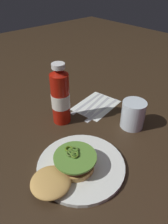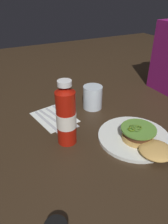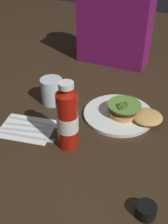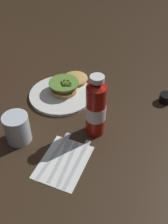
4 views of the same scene
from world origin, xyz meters
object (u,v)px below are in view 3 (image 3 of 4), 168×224
Objects in this scene: condiment_cup at (146,210)px; steak_knife at (38,122)px; napkin at (27,128)px; ketchup_bottle at (67,119)px; spoon_utensil at (33,131)px; burger_sandwich at (132,112)px; dinner_plate at (118,114)px; water_glass at (52,91)px; diner_person at (115,17)px; butter_knife at (29,136)px; fork_utensil at (33,126)px.

condiment_cup reaches higher than steak_knife.
napkin is 0.05m from steak_knife.
napkin is at bearing 175.52° from ketchup_bottle.
burger_sandwich is at bearing 36.28° from spoon_utensil.
dinner_plate is 2.52× the size of water_glass.
dinner_plate is 0.53m from diner_person.
ketchup_bottle is 0.27m from water_glass.
steak_knife is (-0.25, -0.16, -0.00)m from dinner_plate.
burger_sandwich reaches higher than steak_knife.
water_glass is at bearing 99.38° from spoon_utensil.
burger_sandwich is 1.13× the size of spoon_utensil.
condiment_cup is 0.93m from diner_person.
diner_person reaches higher than ketchup_bottle.
napkin is (-0.27, -0.21, -0.00)m from dinner_plate.
water_glass is 0.50m from diner_person.
water_glass reaches higher than steak_knife.
diner_person reaches higher than burger_sandwich.
butter_knife and spoon_utensil have the same top height.
burger_sandwich reaches higher than condiment_cup.
fork_utensil is at bearing -84.30° from water_glass.
steak_knife is (0.02, -0.14, -0.05)m from water_glass.
condiment_cup is 0.30× the size of fork_utensil.
condiment_cup is (0.20, -0.38, 0.01)m from dinner_plate.
burger_sandwich is at bearing 28.30° from steak_knife.
water_glass is at bearing 90.46° from napkin.
spoon_utensil is 0.70m from diner_person.
dinner_plate is 1.39× the size of napkin.
diner_person reaches higher than butter_knife.
ketchup_bottle is 1.25× the size of napkin.
condiment_cup reaches higher than fork_utensil.
napkin is at bearing -147.14° from burger_sandwich.
napkin is 0.05m from butter_knife.
steak_knife is (-0.30, -0.16, -0.03)m from burger_sandwich.
water_glass reaches higher than fork_utensil.
steak_knife is at bearing 102.44° from spoon_utensil.
butter_knife is at bearing -133.93° from dinner_plate.
dinner_plate is at bearing 41.94° from spoon_utensil.
condiment_cup is 0.45m from butter_knife.
ketchup_bottle reaches higher than dinner_plate.
burger_sandwich reaches higher than butter_knife.
diner_person is (-0.18, 0.44, 0.22)m from dinner_plate.
butter_knife is 0.72m from diner_person.
fork_utensil is at bearing -96.52° from diner_person.
burger_sandwich is (0.05, -0.00, 0.03)m from dinner_plate.
napkin is at bearing -97.66° from diner_person.
diner_person is at bearing 117.67° from burger_sandwich.
condiment_cup is 0.50m from steak_knife.
fork_utensil is at bearing 168.62° from ketchup_bottle.
condiment_cup is at bearing -68.59° from burger_sandwich.
condiment_cup is 0.24× the size of steak_knife.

